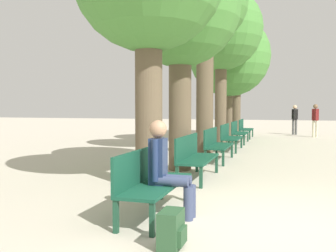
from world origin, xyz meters
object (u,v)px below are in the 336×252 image
object	(u,v)px
tree_row_2	(205,6)
pedestrian_mid	(315,118)
tree_row_5	(237,68)
person_seated	(166,166)
bench_row_5	(244,127)
tree_row_4	(230,56)
bench_row_2	(216,143)
backpack	(172,230)
bench_row_0	(150,178)
bench_row_4	(238,131)
bench_row_3	(229,136)
bench_row_1	(194,154)
tree_row_3	(221,30)
pedestrian_near	(295,118)
tree_row_1	(180,9)

from	to	relation	value
tree_row_2	pedestrian_mid	xyz separation A→B (m)	(3.88, 8.34, -3.67)
tree_row_5	pedestrian_mid	distance (m)	4.68
person_seated	tree_row_2	bearing A→B (deg)	97.01
bench_row_5	tree_row_4	size ratio (longest dim) A/B	0.32
tree_row_5	person_seated	bearing A→B (deg)	-86.89
bench_row_2	person_seated	size ratio (longest dim) A/B	1.36
backpack	bench_row_5	bearing A→B (deg)	92.53
bench_row_0	bench_row_4	size ratio (longest dim) A/B	1.00
tree_row_2	bench_row_5	bearing A→B (deg)	85.22
bench_row_3	pedestrian_mid	xyz separation A→B (m)	(3.31, 6.90, 0.43)
bench_row_2	bench_row_5	xyz separation A→B (m)	(0.00, 8.07, 0.00)
bench_row_0	bench_row_3	world-z (taller)	same
bench_row_3	backpack	size ratio (longest dim) A/B	4.47
bench_row_0	tree_row_2	distance (m)	7.82
tree_row_2	tree_row_5	distance (m)	8.50
bench_row_2	tree_row_5	world-z (taller)	tree_row_5
bench_row_1	tree_row_3	world-z (taller)	tree_row_3
bench_row_1	bench_row_3	distance (m)	5.38
bench_row_3	pedestrian_near	xyz separation A→B (m)	(2.40, 8.41, 0.41)
bench_row_4	pedestrian_near	distance (m)	6.22
bench_row_4	person_seated	xyz separation A→B (m)	(0.25, -10.80, 0.18)
bench_row_3	tree_row_3	xyz separation A→B (m)	(-0.57, 1.72, 3.95)
person_seated	backpack	size ratio (longest dim) A/B	3.28
bench_row_1	pedestrian_mid	size ratio (longest dim) A/B	1.09
bench_row_0	person_seated	size ratio (longest dim) A/B	1.36
person_seated	bench_row_2	bearing A→B (deg)	92.66
tree_row_1	bench_row_1	bearing A→B (deg)	-60.41
bench_row_1	person_seated	world-z (taller)	person_seated
bench_row_5	tree_row_2	distance (m)	7.97
bench_row_3	tree_row_2	bearing A→B (deg)	-111.66
bench_row_5	tree_row_1	size ratio (longest dim) A/B	0.34
tree_row_5	person_seated	world-z (taller)	tree_row_5
tree_row_1	pedestrian_mid	xyz separation A→B (m)	(3.88, 11.28, -2.83)
tree_row_3	person_seated	size ratio (longest dim) A/B	4.66
tree_row_1	backpack	distance (m)	6.11
bench_row_3	bench_row_5	distance (m)	5.38
tree_row_1	tree_row_3	size ratio (longest dim) A/B	0.86
tree_row_2	backpack	distance (m)	9.00
bench_row_4	backpack	distance (m)	11.89
bench_row_5	tree_row_4	bearing A→B (deg)	-115.23
pedestrian_mid	tree_row_3	bearing A→B (deg)	-126.82
pedestrian_mid	tree_row_1	bearing A→B (deg)	-108.99
bench_row_2	backpack	distance (m)	6.53
bench_row_2	tree_row_4	xyz separation A→B (m)	(-0.57, 6.86, 3.27)
tree_row_5	bench_row_3	bearing A→B (deg)	-85.36
bench_row_2	bench_row_4	size ratio (longest dim) A/B	1.00
tree_row_4	pedestrian_mid	xyz separation A→B (m)	(3.88, 2.74, -2.85)
pedestrian_near	tree_row_5	bearing A→B (deg)	-154.61
bench_row_1	bench_row_2	bearing A→B (deg)	90.00
bench_row_2	pedestrian_mid	xyz separation A→B (m)	(3.31, 9.59, 0.43)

